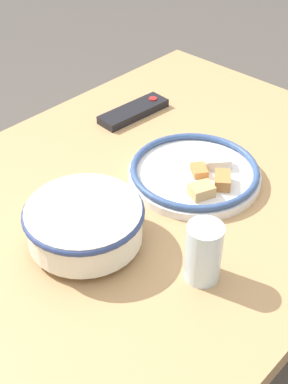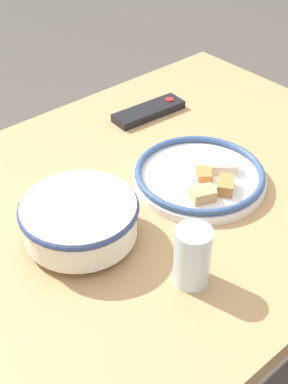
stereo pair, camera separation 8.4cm
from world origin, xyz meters
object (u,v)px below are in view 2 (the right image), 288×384
at_px(food_plate, 200,176).
at_px(noodle_bowl, 80,219).
at_px(drinking_glass, 192,256).
at_px(tv_remote, 149,111).

bearing_deg(food_plate, noodle_bowl, 175.38).
bearing_deg(drinking_glass, food_plate, 41.11).
relative_size(food_plate, tv_remote, 1.44).
bearing_deg(food_plate, drinking_glass, -138.89).
relative_size(tv_remote, drinking_glass, 1.74).
distance_m(noodle_bowl, food_plate, 0.29).
distance_m(tv_remote, drinking_glass, 0.56).
xyz_separation_m(food_plate, drinking_glass, (-0.21, -0.18, 0.04)).
bearing_deg(noodle_bowl, tv_remote, 33.24).
xyz_separation_m(noodle_bowl, drinking_glass, (0.08, -0.20, 0.01)).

